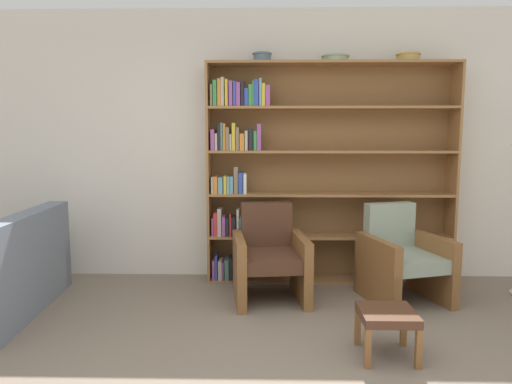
{
  "coord_description": "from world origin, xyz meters",
  "views": [
    {
      "loc": [
        -0.14,
        -2.28,
        1.47
      ],
      "look_at": [
        -0.24,
        2.01,
        0.95
      ],
      "focal_mm": 32.0,
      "sensor_mm": 36.0,
      "label": 1
    }
  ],
  "objects": [
    {
      "name": "wall_back",
      "position": [
        0.0,
        2.49,
        1.38
      ],
      "size": [
        12.0,
        0.06,
        2.75
      ],
      "color": "silver",
      "rests_on": "ground"
    },
    {
      "name": "armchair_cushioned",
      "position": [
        1.09,
        1.77,
        0.37
      ],
      "size": [
        0.8,
        0.83,
        0.85
      ],
      "rotation": [
        0.0,
        0.0,
        3.42
      ],
      "color": "brown",
      "rests_on": "ground"
    },
    {
      "name": "armchair_leather",
      "position": [
        -0.11,
        1.78,
        0.37
      ],
      "size": [
        0.72,
        0.76,
        0.85
      ],
      "rotation": [
        0.0,
        0.0,
        3.27
      ],
      "color": "brown",
      "rests_on": "ground"
    },
    {
      "name": "bowl_terracotta",
      "position": [
        0.53,
        2.3,
        2.23
      ],
      "size": [
        0.27,
        0.27,
        0.07
      ],
      "color": "gray",
      "rests_on": "bookshelf"
    },
    {
      "name": "bookshelf",
      "position": [
        0.27,
        2.32,
        1.11
      ],
      "size": [
        2.46,
        0.3,
        2.19
      ],
      "color": "olive",
      "rests_on": "ground"
    },
    {
      "name": "footstool",
      "position": [
        0.67,
        0.66,
        0.26
      ],
      "size": [
        0.36,
        0.36,
        0.32
      ],
      "color": "brown",
      "rests_on": "ground"
    },
    {
      "name": "bowl_copper",
      "position": [
        -0.18,
        2.3,
        2.25
      ],
      "size": [
        0.19,
        0.19,
        0.09
      ],
      "color": "slate",
      "rests_on": "bookshelf"
    },
    {
      "name": "bowl_slate",
      "position": [
        1.24,
        2.3,
        2.24
      ],
      "size": [
        0.24,
        0.24,
        0.08
      ],
      "color": "tan",
      "rests_on": "bookshelf"
    }
  ]
}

